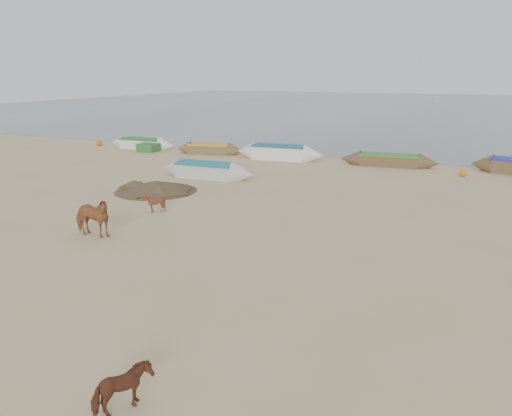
{
  "coord_description": "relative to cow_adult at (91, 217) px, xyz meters",
  "views": [
    {
      "loc": [
        7.29,
        -11.84,
        5.73
      ],
      "look_at": [
        0.0,
        4.0,
        1.0
      ],
      "focal_mm": 35.0,
      "sensor_mm": 36.0,
      "label": 1
    }
  ],
  "objects": [
    {
      "name": "calf_right",
      "position": [
        7.33,
        -7.28,
        -0.29
      ],
      "size": [
        0.8,
        0.92,
        0.89
      ],
      "primitive_type": "imported",
      "rotation": [
        0.0,
        0.0,
        1.52
      ],
      "color": "brown",
      "rests_on": "ground"
    },
    {
      "name": "debris_pile",
      "position": [
        -2.22,
        6.93,
        -0.47
      ],
      "size": [
        5.41,
        5.41,
        0.53
      ],
      "primitive_type": "cone",
      "rotation": [
        0.0,
        0.0,
        -0.4
      ],
      "color": "brown",
      "rests_on": "ground"
    },
    {
      "name": "calf_front",
      "position": [
        0.08,
        3.6,
        -0.32
      ],
      "size": [
        0.81,
        0.73,
        0.83
      ],
      "primitive_type": "imported",
      "rotation": [
        0.0,
        0.0,
        -1.5
      ],
      "color": "#5C281D",
      "rests_on": "ground"
    },
    {
      "name": "cow_adult",
      "position": [
        0.0,
        0.0,
        0.0
      ],
      "size": [
        1.75,
        0.82,
        1.47
      ],
      "primitive_type": "imported",
      "rotation": [
        0.0,
        0.0,
        1.59
      ],
      "color": "#975831",
      "rests_on": "ground"
    },
    {
      "name": "sea",
      "position": [
        5.24,
        80.73,
        -0.73
      ],
      "size": [
        160.0,
        160.0,
        0.0
      ],
      "primitive_type": "plane",
      "color": "slate",
      "rests_on": "ground"
    },
    {
      "name": "near_canoe",
      "position": [
        -1.6,
        10.91,
        -0.31
      ],
      "size": [
        5.84,
        1.47,
        0.85
      ],
      "primitive_type": null,
      "rotation": [
        0.0,
        0.0,
        0.02
      ],
      "color": "beige",
      "rests_on": "ground"
    },
    {
      "name": "waterline_canoes",
      "position": [
        8.57,
        19.1,
        -0.31
      ],
      "size": [
        51.17,
        4.17,
        1.0
      ],
      "color": "silver",
      "rests_on": "ground"
    },
    {
      "name": "ground",
      "position": [
        5.24,
        -1.27,
        -0.73
      ],
      "size": [
        140.0,
        140.0,
        0.0
      ],
      "primitive_type": "plane",
      "color": "tan",
      "rests_on": "ground"
    },
    {
      "name": "beach_clutter",
      "position": [
        7.86,
        18.46,
        -0.43
      ],
      "size": [
        42.95,
        3.58,
        0.64
      ],
      "color": "#2E672E",
      "rests_on": "ground"
    }
  ]
}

